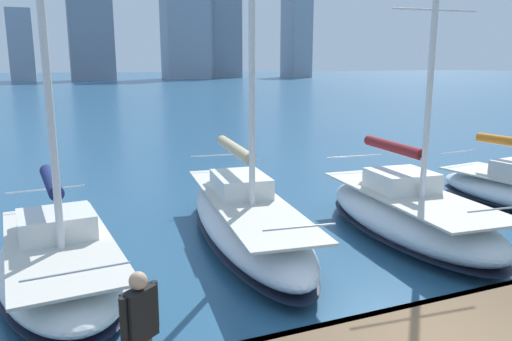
% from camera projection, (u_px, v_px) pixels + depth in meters
% --- Properties ---
extents(city_skyline, '(166.35, 22.86, 45.54)m').
position_uv_depth(city_skyline, '(89.00, 16.00, 149.64)').
color(city_skyline, '#8E98A8').
rests_on(city_skyline, ground).
extents(sailboat_maroon, '(3.37, 7.46, 9.43)m').
position_uv_depth(sailboat_maroon, '(408.00, 212.00, 14.16)').
color(sailboat_maroon, silver).
rests_on(sailboat_maroon, ground).
extents(sailboat_tan, '(3.29, 9.09, 13.19)m').
position_uv_depth(sailboat_tan, '(245.00, 216.00, 13.69)').
color(sailboat_tan, white).
rests_on(sailboat_tan, ground).
extents(sailboat_navy, '(3.20, 7.01, 10.60)m').
position_uv_depth(sailboat_navy, '(61.00, 257.00, 11.16)').
color(sailboat_navy, white).
rests_on(sailboat_navy, ground).
extents(person_black_shirt, '(0.54, 0.43, 1.73)m').
position_uv_depth(person_black_shirt, '(140.00, 323.00, 6.29)').
color(person_black_shirt, '#4C473D').
rests_on(person_black_shirt, dock_pier).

